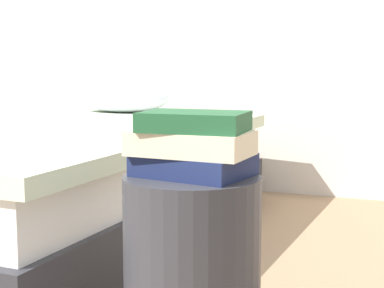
# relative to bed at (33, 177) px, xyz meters

# --- Properties ---
(bed) EXTENTS (1.60, 2.05, 0.62)m
(bed) POSITION_rel_bed_xyz_m (0.00, 0.00, 0.00)
(bed) COLOR #2D2D33
(bed) RESTS_ON ground_plane
(side_table) EXTENTS (0.35, 0.35, 0.45)m
(side_table) POSITION_rel_bed_xyz_m (1.08, -0.82, -0.01)
(side_table) COLOR #333338
(side_table) RESTS_ON ground_plane
(book_navy) EXTENTS (0.29, 0.24, 0.05)m
(book_navy) POSITION_rel_bed_xyz_m (1.08, -0.81, 0.25)
(book_navy) COLOR #19234C
(book_navy) RESTS_ON side_table
(book_cream) EXTENTS (0.30, 0.18, 0.06)m
(book_cream) POSITION_rel_bed_xyz_m (1.08, -0.83, 0.31)
(book_cream) COLOR beige
(book_cream) RESTS_ON book_navy
(book_forest) EXTENTS (0.26, 0.18, 0.05)m
(book_forest) POSITION_rel_bed_xyz_m (1.09, -0.83, 0.36)
(book_forest) COLOR #1E512D
(book_forest) RESTS_ON book_cream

